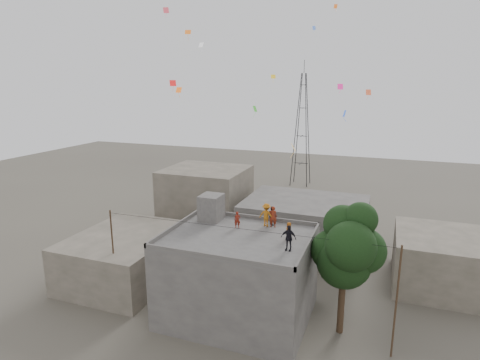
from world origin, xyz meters
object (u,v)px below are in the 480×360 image
object	(u,v)px
tree	(348,248)
transmission_tower	(302,130)
person_red_adult	(273,217)
person_dark_adult	(289,238)
stair_head_box	(211,207)

from	to	relation	value
tree	transmission_tower	distance (m)	41.12
tree	person_red_adult	xyz separation A→B (m)	(-5.62, 2.10, 0.80)
tree	person_dark_adult	xyz separation A→B (m)	(-3.53, -1.67, 0.84)
stair_head_box	transmission_tower	world-z (taller)	transmission_tower
person_red_adult	person_dark_adult	world-z (taller)	person_dark_adult
stair_head_box	transmission_tower	xyz separation A→B (m)	(-0.80, 37.40, 1.97)
tree	person_dark_adult	size ratio (longest dim) A/B	5.39
person_red_adult	person_dark_adult	size ratio (longest dim) A/B	0.95
stair_head_box	person_red_adult	bearing A→B (deg)	1.05
tree	person_red_adult	bearing A→B (deg)	159.57
tree	transmission_tower	bearing A→B (deg)	106.09
stair_head_box	person_dark_adult	distance (m)	7.94
tree	stair_head_box	bearing A→B (deg)	169.26
tree	person_red_adult	size ratio (longest dim) A/B	5.67
tree	person_dark_adult	bearing A→B (deg)	-154.66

